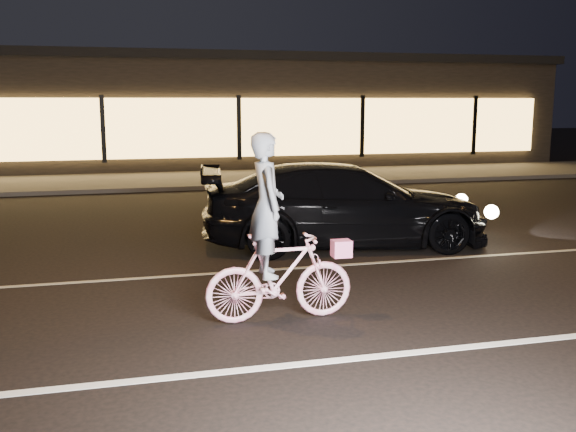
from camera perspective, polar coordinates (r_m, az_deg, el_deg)
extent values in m
plane|color=black|center=(8.45, 13.31, -7.35)|extent=(90.00, 90.00, 0.00)
cube|color=silver|center=(7.23, 18.85, -10.64)|extent=(60.00, 0.12, 0.01)
cube|color=gray|center=(10.20, 8.15, -4.12)|extent=(60.00, 0.10, 0.01)
cube|color=#383533|center=(20.63, -3.46, 3.37)|extent=(30.00, 4.00, 0.12)
cube|color=black|center=(26.41, -5.96, 9.05)|extent=(25.00, 8.00, 4.00)
cube|color=black|center=(26.45, -6.04, 13.50)|extent=(25.40, 8.40, 0.30)
cube|color=#FAB957|center=(22.37, -4.42, 7.85)|extent=(23.00, 0.15, 2.00)
cube|color=black|center=(21.98, -16.12, 7.44)|extent=(0.15, 0.08, 2.20)
cube|color=black|center=(22.29, -4.38, 7.84)|extent=(0.15, 0.08, 2.20)
cube|color=black|center=(23.48, 6.61, 7.93)|extent=(0.15, 0.08, 2.20)
cube|color=black|center=(25.42, 16.23, 7.76)|extent=(0.15, 0.08, 2.20)
imported|color=#E8477F|center=(7.39, -0.74, -5.43)|extent=(1.73, 0.49, 1.04)
imported|color=silver|center=(7.17, -1.91, 0.97)|extent=(0.39, 0.59, 1.63)
cube|color=#E353A9|center=(7.52, 4.76, -2.90)|extent=(0.22, 0.18, 0.20)
imported|color=black|center=(11.21, 5.07, 0.99)|extent=(5.18, 2.62, 1.44)
sphere|color=#FFF2BF|center=(12.54, 15.14, 1.38)|extent=(0.24, 0.24, 0.24)
sphere|color=#FFF2BF|center=(11.35, 17.63, 0.35)|extent=(0.24, 0.24, 0.24)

